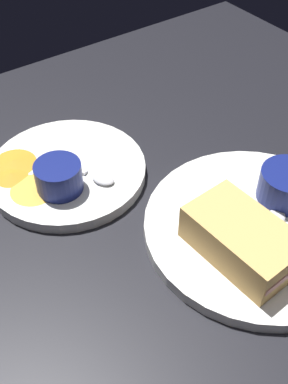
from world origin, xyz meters
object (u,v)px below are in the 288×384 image
at_px(spoon_by_dark_ramekin, 274,225).
at_px(plate_chips_companion, 67,171).
at_px(plate_sandwich_main, 256,228).
at_px(spoon_by_gravy_ramekin, 95,176).
at_px(ramekin_light_gravy, 59,176).
at_px(ramekin_dark_sauce, 287,184).
at_px(sandwich_half_near, 242,239).

bearing_deg(spoon_by_dark_ramekin, plate_chips_companion, 32.06).
xyz_separation_m(plate_sandwich_main, spoon_by_gravy_ramekin, (0.19, 0.12, 0.01)).
bearing_deg(ramekin_light_gravy, ramekin_dark_sauce, -128.52).
bearing_deg(plate_sandwich_main, spoon_by_gravy_ramekin, 32.78).
xyz_separation_m(plate_sandwich_main, ramekin_dark_sauce, (0.01, -0.06, 0.03)).
relative_size(plate_chips_companion, spoon_by_gravy_ramekin, 2.31).
distance_m(plate_sandwich_main, plate_chips_companion, 0.27).
distance_m(spoon_by_dark_ramekin, spoon_by_gravy_ramekin, 0.24).
height_order(ramekin_dark_sauce, ramekin_light_gravy, ramekin_dark_sauce).
height_order(plate_sandwich_main, spoon_by_dark_ramekin, spoon_by_dark_ramekin).
height_order(plate_chips_companion, ramekin_light_gravy, ramekin_light_gravy).
height_order(spoon_by_dark_ramekin, plate_chips_companion, spoon_by_dark_ramekin).
height_order(plate_sandwich_main, ramekin_dark_sauce, ramekin_dark_sauce).
distance_m(sandwich_half_near, spoon_by_dark_ramekin, 0.07).
bearing_deg(spoon_by_gravy_ramekin, sandwich_half_near, -161.07).
distance_m(plate_sandwich_main, spoon_by_dark_ramekin, 0.02).
bearing_deg(spoon_by_gravy_ramekin, ramekin_light_gravy, 78.44).
relative_size(ramekin_dark_sauce, plate_chips_companion, 0.33).
bearing_deg(ramekin_light_gravy, plate_chips_companion, -39.81).
height_order(plate_sandwich_main, ramekin_light_gravy, ramekin_light_gravy).
bearing_deg(sandwich_half_near, ramekin_dark_sauce, -73.16).
bearing_deg(ramekin_dark_sauce, sandwich_half_near, 106.84).
distance_m(plate_sandwich_main, ramekin_light_gravy, 0.26).
xyz_separation_m(ramekin_dark_sauce, ramekin_light_gravy, (0.18, 0.23, -0.00)).
height_order(sandwich_half_near, ramekin_dark_sauce, sandwich_half_near).
bearing_deg(plate_chips_companion, sandwich_half_near, -159.90).
xyz_separation_m(ramekin_dark_sauce, spoon_by_dark_ramekin, (-0.03, 0.05, -0.02)).
xyz_separation_m(sandwich_half_near, plate_chips_companion, (0.25, 0.09, -0.03)).
height_order(plate_chips_companion, spoon_by_gravy_ramekin, spoon_by_gravy_ramekin).
relative_size(plate_chips_companion, ramekin_light_gravy, 3.56).
height_order(sandwich_half_near, ramekin_light_gravy, sandwich_half_near).
relative_size(plate_sandwich_main, sandwich_half_near, 2.05).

